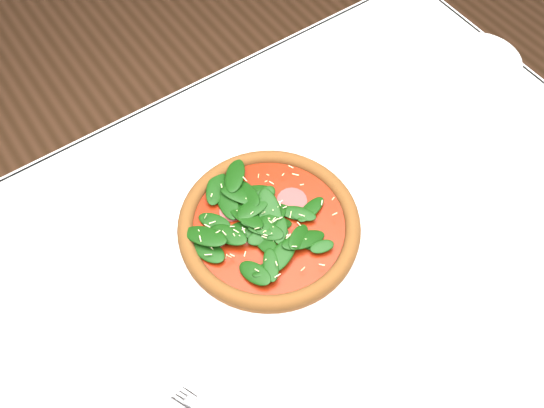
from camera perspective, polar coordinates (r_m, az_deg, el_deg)
ground at (r=1.59m, az=0.75°, el=-18.65°), size 6.00×6.00×0.00m
dining_table at (r=0.97m, az=1.18°, el=-9.63°), size 1.21×0.81×0.75m
plate at (r=0.91m, az=-0.27°, el=-2.48°), size 0.31×0.31×0.01m
pizza at (r=0.89m, az=-0.28°, el=-1.91°), size 0.36×0.36×0.03m
wine_glass at (r=0.70m, az=-10.89°, el=-14.74°), size 0.08×0.08×0.19m
saucer_far at (r=1.18m, az=19.14°, el=12.60°), size 0.14×0.14×0.01m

